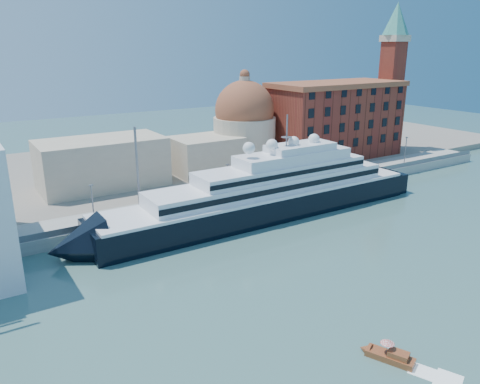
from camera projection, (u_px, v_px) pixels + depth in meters
ground at (319, 260)px, 81.44m from camera, size 400.00×400.00×0.00m
quay at (221, 201)px, 108.46m from camera, size 180.00×10.00×2.50m
land at (153, 166)px, 141.57m from camera, size 260.00×72.00×2.00m
quay_fence at (231, 199)px, 104.28m from camera, size 180.00×0.10×1.20m
superyacht at (255, 199)px, 99.63m from camera, size 85.32×11.83×25.50m
water_taxi at (391, 356)px, 55.17m from camera, size 3.98×5.86×2.65m
warehouse at (336, 119)px, 145.84m from camera, size 43.00×19.00×23.25m
campanile at (392, 68)px, 153.66m from camera, size 8.40×8.40×47.00m
church at (197, 141)px, 127.96m from camera, size 66.00×18.00×25.50m
lamp_posts at (173, 175)px, 98.02m from camera, size 120.80×2.40×18.00m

